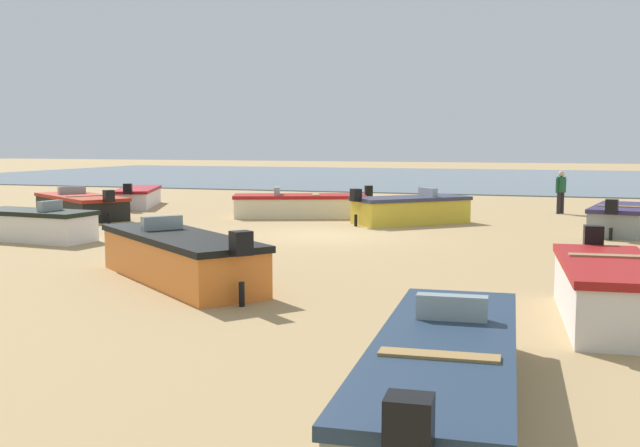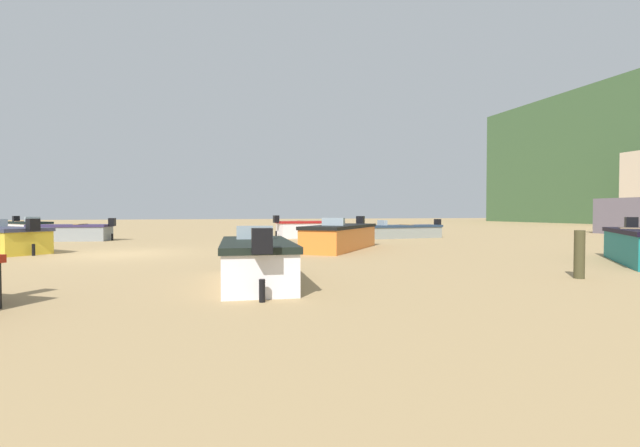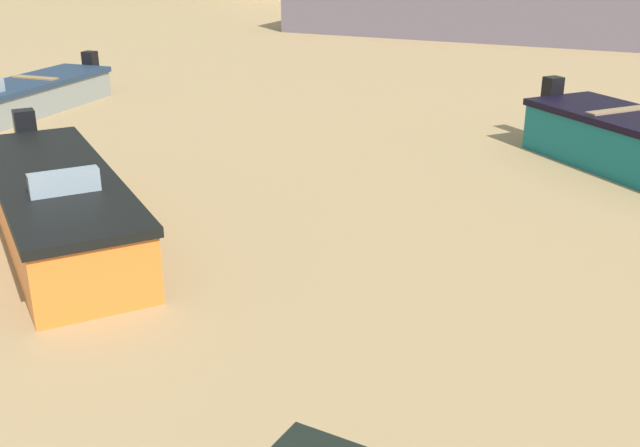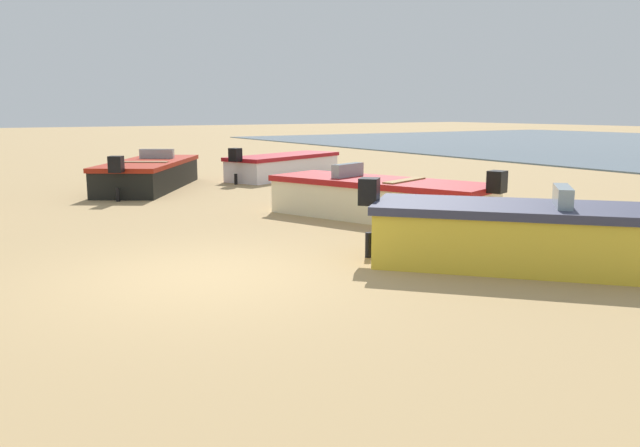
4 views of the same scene
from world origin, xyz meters
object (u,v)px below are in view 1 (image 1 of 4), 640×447
object	(u,v)px
boat_orange_8	(179,257)
boat_cream_5	(300,205)
boat_yellow_7	(411,210)
beach_walker_foreground	(561,189)
boat_grey_1	(620,219)
boat_white_3	(608,291)
boat_white_6	(138,197)
boat_black_0	(81,206)
boat_grey_2	(444,373)
boat_white_9	(34,225)

from	to	relation	value
boat_orange_8	boat_cream_5	bearing A→B (deg)	47.90
boat_yellow_7	beach_walker_foreground	size ratio (longest dim) A/B	2.40
boat_yellow_7	boat_cream_5	bearing A→B (deg)	-144.93
boat_grey_1	boat_white_3	bearing A→B (deg)	-84.14
boat_cream_5	boat_orange_8	distance (m)	12.87
boat_white_3	boat_white_6	world-z (taller)	boat_white_3
boat_grey_1	boat_white_6	bearing A→B (deg)	178.95
boat_white_3	beach_walker_foreground	world-z (taller)	beach_walker_foreground
boat_black_0	boat_orange_8	xyz separation A→B (m)	(-9.62, 10.17, 0.07)
boat_grey_2	boat_yellow_7	bearing A→B (deg)	98.63
boat_white_6	boat_orange_8	distance (m)	17.95
boat_black_0	boat_orange_8	bearing A→B (deg)	-102.90
boat_orange_8	beach_walker_foreground	distance (m)	18.30
boat_white_3	beach_walker_foreground	distance (m)	17.90
boat_grey_1	boat_black_0	bearing A→B (deg)	-166.93
boat_yellow_7	boat_white_3	bearing A→B (deg)	-19.45
boat_yellow_7	boat_black_0	bearing A→B (deg)	-125.25
boat_white_6	boat_yellow_7	bearing A→B (deg)	-36.47
boat_grey_1	beach_walker_foreground	size ratio (longest dim) A/B	2.46
boat_yellow_7	boat_white_6	bearing A→B (deg)	-146.91
boat_white_3	boat_white_9	xyz separation A→B (m)	(14.61, -5.14, -0.04)
boat_white_3	boat_orange_8	bearing A→B (deg)	-11.92
boat_grey_2	boat_orange_8	size ratio (longest dim) A/B	1.14
boat_cream_5	boat_white_6	distance (m)	8.32
boat_white_3	boat_cream_5	xyz separation A→B (m)	(9.86, -13.60, -0.06)
boat_cream_5	beach_walker_foreground	distance (m)	9.91
boat_grey_2	boat_cream_5	size ratio (longest dim) A/B	1.09
boat_grey_2	beach_walker_foreground	size ratio (longest dim) A/B	3.39
beach_walker_foreground	boat_orange_8	bearing A→B (deg)	-161.50
boat_white_3	boat_orange_8	world-z (taller)	same
boat_white_3	boat_cream_5	size ratio (longest dim) A/B	0.80
boat_cream_5	boat_white_6	bearing A→B (deg)	54.96
boat_grey_2	boat_white_9	xyz separation A→B (m)	(12.86, -9.65, 0.06)
boat_grey_2	boat_yellow_7	xyz separation A→B (m)	(3.87, -17.23, 0.09)
boat_cream_5	beach_walker_foreground	bearing A→B (deg)	-84.83
boat_white_6	boat_orange_8	size ratio (longest dim) A/B	0.96
boat_grey_1	boat_grey_2	size ratio (longest dim) A/B	0.73
boat_grey_2	boat_white_3	bearing A→B (deg)	64.76
boat_yellow_7	boat_grey_2	bearing A→B (deg)	-30.62
boat_orange_8	boat_white_9	distance (m)	8.06
boat_yellow_7	beach_walker_foreground	bearing A→B (deg)	94.35
boat_white_3	boat_white_6	bearing A→B (deg)	-46.55
boat_grey_2	boat_orange_8	bearing A→B (deg)	133.96
boat_grey_1	boat_yellow_7	bearing A→B (deg)	-175.70
boat_white_6	boat_cream_5	bearing A→B (deg)	-37.50
boat_white_3	boat_yellow_7	size ratio (longest dim) A/B	1.04
boat_black_0	boat_white_9	distance (m)	6.54
boat_yellow_7	boat_white_9	world-z (taller)	boat_yellow_7
boat_white_6	beach_walker_foreground	size ratio (longest dim) A/B	2.85
boat_white_9	beach_walker_foreground	size ratio (longest dim) A/B	2.37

